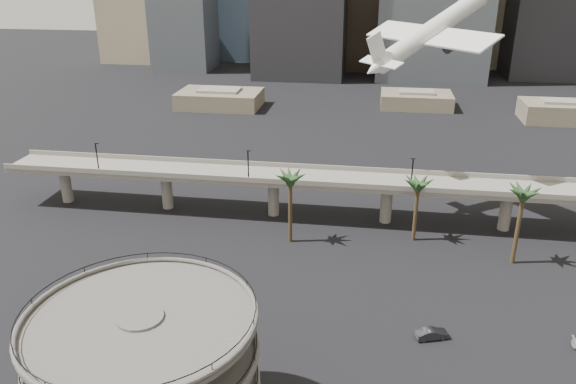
# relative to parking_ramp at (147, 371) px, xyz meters

# --- Properties ---
(parking_ramp) EXTENTS (22.20, 22.20, 17.35)m
(parking_ramp) POSITION_rel_parking_ramp_xyz_m (0.00, 0.00, 0.00)
(parking_ramp) COLOR #4E4C49
(parking_ramp) RESTS_ON ground
(overpass) EXTENTS (130.00, 9.30, 14.70)m
(overpass) POSITION_rel_parking_ramp_xyz_m (13.00, 59.00, -2.50)
(overpass) COLOR slate
(overpass) RESTS_ON ground
(palm_trees) EXTENTS (42.40, 10.40, 14.00)m
(palm_trees) POSITION_rel_parking_ramp_xyz_m (27.02, 48.65, 1.59)
(palm_trees) COLOR #41301C
(palm_trees) RESTS_ON ground
(low_buildings) EXTENTS (135.00, 27.50, 6.80)m
(low_buildings) POSITION_rel_parking_ramp_xyz_m (19.89, 146.30, -6.97)
(low_buildings) COLOR #625A48
(low_buildings) RESTS_ON ground
(airborne_jet) EXTENTS (26.44, 25.84, 16.48)m
(airborne_jet) POSITION_rel_parking_ramp_xyz_m (30.42, 70.77, 24.80)
(airborne_jet) COLOR silver
(airborne_jet) RESTS_ON ground
(car_a) EXTENTS (5.10, 3.38, 1.61)m
(car_a) POSITION_rel_parking_ramp_xyz_m (1.70, 16.03, -9.03)
(car_a) COLOR red
(car_a) RESTS_ON ground
(car_b) EXTENTS (4.82, 2.97, 1.50)m
(car_b) POSITION_rel_parking_ramp_xyz_m (29.95, 23.03, -9.09)
(car_b) COLOR #232228
(car_b) RESTS_ON ground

